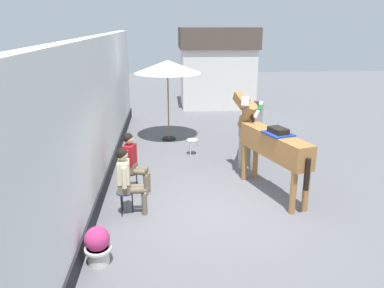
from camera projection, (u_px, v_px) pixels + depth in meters
ground_plane at (202, 160)px, 10.91m from camera, size 40.00×40.00×0.00m
pub_facade_wall at (97, 122)px, 8.85m from camera, size 0.34×14.00×3.40m
distant_cottage at (217, 66)px, 17.60m from camera, size 3.40×2.60×3.50m
seated_visitor_near at (127, 178)px, 7.65m from camera, size 0.61×0.49×1.39m
seated_visitor_far at (133, 160)px, 8.64m from camera, size 0.61×0.48×1.39m
saddled_horse_near at (271, 143)px, 8.56m from camera, size 1.21×2.89×2.06m
saddled_horse_far at (252, 119)px, 10.75m from camera, size 1.23×2.88×2.06m
flower_planter_near at (98, 245)px, 6.15m from camera, size 0.43×0.43×0.64m
cafe_parasol at (168, 67)px, 12.15m from camera, size 2.10×2.10×2.58m
spare_stool_white at (192, 141)px, 11.27m from camera, size 0.32×0.32×0.46m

